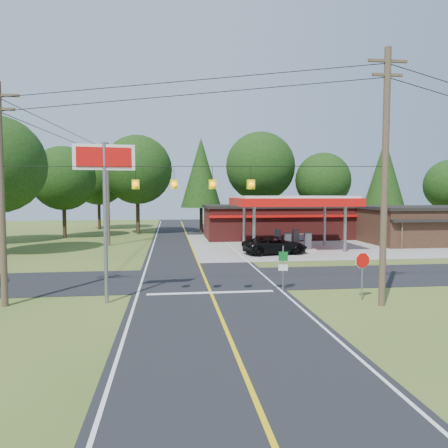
{
  "coord_description": "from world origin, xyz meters",
  "views": [
    {
      "loc": [
        -2.05,
        -25.53,
        5.09
      ],
      "look_at": [
        2.0,
        7.0,
        2.8
      ],
      "focal_mm": 35.0,
      "sensor_mm": 36.0,
      "label": 1
    }
  ],
  "objects": [
    {
      "name": "ground",
      "position": [
        0.0,
        0.0,
        0.0
      ],
      "size": [
        120.0,
        120.0,
        0.0
      ],
      "primitive_type": "plane",
      "color": "#415B20",
      "rests_on": "ground"
    },
    {
      "name": "overhead_beacons",
      "position": [
        -1.0,
        -6.0,
        6.21
      ],
      "size": [
        17.04,
        2.04,
        1.03
      ],
      "color": "black",
      "rests_on": "ground"
    },
    {
      "name": "treeline_backdrop",
      "position": [
        0.82,
        24.01,
        7.49
      ],
      "size": [
        70.27,
        51.59,
        13.3
      ],
      "color": "#332316",
      "rests_on": "ground"
    },
    {
      "name": "utility_pole_north",
      "position": [
        -6.5,
        35.0,
        4.75
      ],
      "size": [
        0.3,
        0.3,
        9.5
      ],
      "color": "#473828",
      "rests_on": "ground"
    },
    {
      "name": "suv_car",
      "position": [
        6.69,
        10.0,
        0.76
      ],
      "size": [
        6.27,
        6.27,
        1.51
      ],
      "primitive_type": "imported",
      "rotation": [
        0.0,
        0.0,
        1.74
      ],
      "color": "black",
      "rests_on": "ground"
    },
    {
      "name": "lane_center_yellow",
      "position": [
        0.0,
        0.0,
        0.03
      ],
      "size": [
        0.15,
        110.0,
        0.0
      ],
      "primitive_type": "cube",
      "color": "yellow",
      "rests_on": "main_highway"
    },
    {
      "name": "utility_pole_near_right",
      "position": [
        7.5,
        -7.0,
        5.96
      ],
      "size": [
        1.8,
        0.3,
        11.5
      ],
      "color": "#473828",
      "rests_on": "ground"
    },
    {
      "name": "main_highway",
      "position": [
        0.0,
        0.0,
        0.01
      ],
      "size": [
        8.0,
        120.0,
        0.02
      ],
      "primitive_type": "cube",
      "color": "black",
      "rests_on": "ground"
    },
    {
      "name": "route_sign_post",
      "position": [
        3.8,
        -3.52,
        1.42
      ],
      "size": [
        0.48,
        0.12,
        2.37
      ],
      "color": "gray",
      "rests_on": "ground"
    },
    {
      "name": "sedan_car",
      "position": [
        12.0,
        21.0,
        0.7
      ],
      "size": [
        4.73,
        4.73,
        1.41
      ],
      "primitive_type": "imported",
      "rotation": [
        0.0,
        0.0,
        0.16
      ],
      "color": "white",
      "rests_on": "ground"
    },
    {
      "name": "cross_road",
      "position": [
        0.0,
        0.0,
        0.01
      ],
      "size": [
        70.0,
        7.0,
        0.02
      ],
      "primitive_type": "cube",
      "color": "black",
      "rests_on": "ground"
    },
    {
      "name": "utility_pole_near_left",
      "position": [
        -9.5,
        -5.0,
        5.2
      ],
      "size": [
        1.8,
        0.3,
        10.0
      ],
      "color": "#473828",
      "rests_on": "ground"
    },
    {
      "name": "utility_pole_far_left",
      "position": [
        -8.0,
        18.0,
        5.2
      ],
      "size": [
        1.8,
        0.3,
        10.0
      ],
      "color": "#473828",
      "rests_on": "ground"
    },
    {
      "name": "gas_canopy",
      "position": [
        9.0,
        13.0,
        4.27
      ],
      "size": [
        10.6,
        7.4,
        4.88
      ],
      "color": "gray",
      "rests_on": "ground"
    },
    {
      "name": "octagonal_stop_sign",
      "position": [
        7.0,
        -6.01,
        1.74
      ],
      "size": [
        0.81,
        0.21,
        2.34
      ],
      "color": "gray",
      "rests_on": "ground"
    },
    {
      "name": "convenience_store",
      "position": [
        10.0,
        22.98,
        1.92
      ],
      "size": [
        16.4,
        7.55,
        3.8
      ],
      "color": "maroon",
      "rests_on": "ground"
    },
    {
      "name": "big_stop_sign",
      "position": [
        -5.0,
        -5.01,
        5.59
      ],
      "size": [
        2.75,
        0.42,
        7.43
      ],
      "color": "gray",
      "rests_on": "ground"
    }
  ]
}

